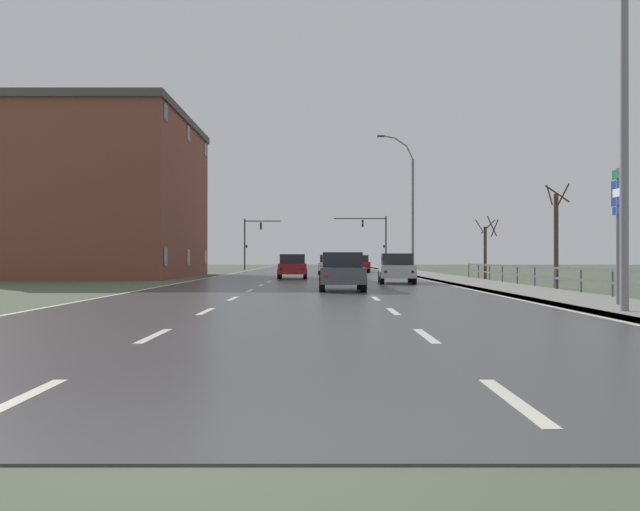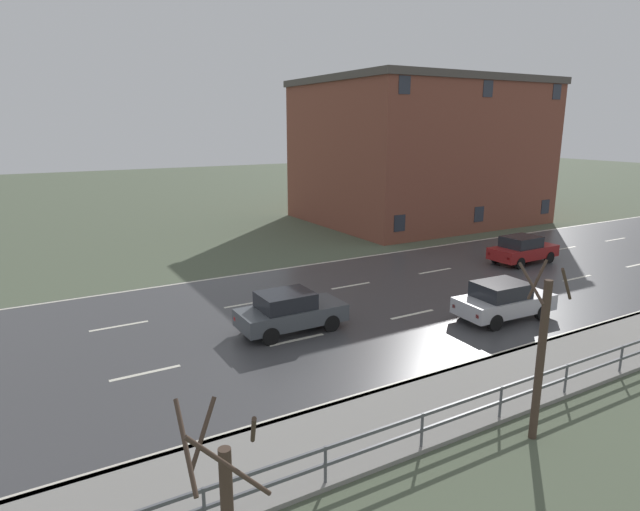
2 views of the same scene
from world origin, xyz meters
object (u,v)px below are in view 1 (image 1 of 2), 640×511
(street_lamp_midground, at_px, (409,207))
(traffic_signal_left, at_px, (249,237))
(street_lamp_foreground, at_px, (617,85))
(car_near_right, at_px, (357,264))
(car_far_left, at_px, (291,266))
(brick_building, at_px, (86,197))
(highway_sign, at_px, (616,219))
(car_distant, at_px, (329,264))
(car_near_left, at_px, (395,268))
(traffic_signal_right, at_px, (374,234))
(car_mid_centre, at_px, (340,271))

(street_lamp_midground, height_order, traffic_signal_left, street_lamp_midground)
(street_lamp_foreground, distance_m, car_near_right, 47.00)
(car_far_left, bearing_deg, brick_building, 161.90)
(street_lamp_midground, height_order, highway_sign, street_lamp_midground)
(car_near_right, relative_size, car_distant, 0.99)
(car_near_left, bearing_deg, traffic_signal_right, 89.75)
(traffic_signal_left, bearing_deg, car_mid_centre, -80.15)
(car_far_left, bearing_deg, car_near_left, -56.15)
(street_lamp_midground, bearing_deg, street_lamp_foreground, -89.89)
(car_far_left, distance_m, car_near_left, 9.89)
(traffic_signal_right, xyz_separation_m, car_near_left, (-2.26, -41.69, -3.20))
(street_lamp_midground, bearing_deg, car_near_left, -99.76)
(traffic_signal_left, relative_size, car_near_right, 1.37)
(highway_sign, xyz_separation_m, car_distant, (-7.05, 37.39, -1.58))
(traffic_signal_left, xyz_separation_m, car_near_right, (11.19, -14.93, -2.88))
(street_lamp_foreground, height_order, car_far_left, street_lamp_foreground)
(street_lamp_midground, height_order, car_distant, street_lamp_midground)
(traffic_signal_right, distance_m, brick_building, 37.06)
(highway_sign, relative_size, traffic_signal_right, 0.62)
(traffic_signal_right, bearing_deg, highway_sign, -88.44)
(traffic_signal_right, relative_size, brick_building, 0.35)
(car_far_left, bearing_deg, car_near_right, 72.34)
(street_lamp_foreground, bearing_deg, brick_building, 125.55)
(car_mid_centre, height_order, car_near_right, same)
(traffic_signal_left, distance_m, car_near_left, 43.13)
(street_lamp_foreground, xyz_separation_m, street_lamp_midground, (-0.07, 36.99, -0.18))
(street_lamp_foreground, xyz_separation_m, car_near_right, (-3.48, 46.64, -4.60))
(highway_sign, relative_size, car_near_left, 0.89)
(street_lamp_midground, relative_size, car_distant, 2.57)
(street_lamp_midground, bearing_deg, traffic_signal_left, 120.70)
(street_lamp_midground, xyz_separation_m, traffic_signal_left, (-14.60, 24.58, -1.53))
(street_lamp_midground, distance_m, traffic_signal_left, 28.63)
(traffic_signal_left, xyz_separation_m, brick_building, (-8.51, -29.14, 1.90))
(highway_sign, distance_m, car_distant, 38.08)
(street_lamp_midground, relative_size, car_near_left, 2.57)
(street_lamp_midground, xyz_separation_m, brick_building, (-23.11, -4.56, 0.37))
(highway_sign, bearing_deg, traffic_signal_left, 104.71)
(highway_sign, bearing_deg, traffic_signal_right, 91.56)
(traffic_signal_left, distance_m, car_mid_centre, 50.28)
(traffic_signal_right, xyz_separation_m, car_mid_centre, (-5.37, -49.74, -3.20))
(street_lamp_midground, bearing_deg, car_mid_centre, -103.57)
(traffic_signal_right, distance_m, traffic_signal_left, 13.97)
(car_far_left, bearing_deg, street_lamp_foreground, -74.60)
(street_lamp_midground, distance_m, car_near_right, 11.15)
(car_near_right, height_order, car_near_left, same)
(car_near_right, bearing_deg, street_lamp_foreground, -87.05)
(street_lamp_foreground, bearing_deg, traffic_signal_right, 90.66)
(street_lamp_midground, bearing_deg, traffic_signal_right, 91.47)
(car_mid_centre, relative_size, car_far_left, 0.99)
(car_distant, relative_size, brick_building, 0.24)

